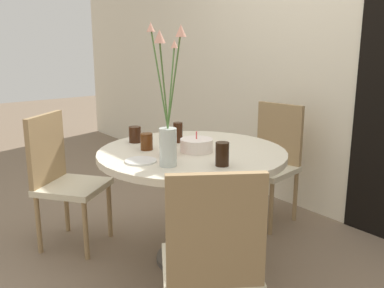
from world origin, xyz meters
TOP-DOWN VIEW (x-y plane):
  - ground_plane at (0.00, 0.00)m, footprint 16.00×16.00m
  - wall_back at (0.00, 1.28)m, footprint 8.00×0.05m
  - dining_table at (0.00, 0.00)m, footprint 1.13×1.13m
  - chair_far_back at (-0.15, 0.88)m, footprint 0.46×0.46m
  - chair_right_flank at (-0.71, -0.54)m, footprint 0.56×0.56m
  - chair_near_front at (0.76, -0.48)m, footprint 0.55×0.55m
  - birthday_cake at (0.03, 0.01)m, footprint 0.19×0.19m
  - flower_vase at (0.19, -0.30)m, footprint 0.26×0.28m
  - side_plate at (0.02, -0.37)m, footprint 0.17×0.17m
  - drink_glass_0 at (-0.22, 0.06)m, footprint 0.06×0.06m
  - drink_glass_1 at (0.00, -0.19)m, footprint 0.07×0.07m
  - drink_glass_2 at (0.35, -0.07)m, footprint 0.07×0.07m
  - drink_glass_3 at (-0.18, -0.20)m, footprint 0.07×0.07m
  - drink_glass_4 at (-0.39, -0.16)m, footprint 0.08×0.08m

SIDE VIEW (x-z plane):
  - ground_plane at x=0.00m, z-range 0.00..0.00m
  - chair_far_back at x=-0.15m, z-range 0.05..0.95m
  - chair_right_flank at x=-0.71m, z-range 0.05..0.95m
  - chair_near_front at x=0.76m, z-range 0.05..0.95m
  - dining_table at x=0.00m, z-range 0.22..0.94m
  - side_plate at x=0.02m, z-range 0.72..0.73m
  - birthday_cake at x=0.03m, z-range 0.70..0.82m
  - drink_glass_3 at x=-0.18m, z-range 0.72..0.82m
  - drink_glass_4 at x=-0.39m, z-range 0.72..0.82m
  - drink_glass_1 at x=0.00m, z-range 0.72..0.83m
  - drink_glass_2 at x=0.35m, z-range 0.72..0.84m
  - drink_glass_0 at x=-0.22m, z-range 0.72..0.85m
  - flower_vase at x=0.19m, z-range 0.59..1.32m
  - wall_back at x=0.00m, z-range 0.00..2.60m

